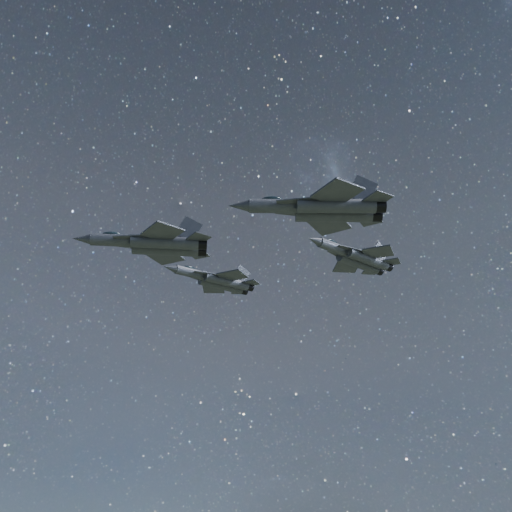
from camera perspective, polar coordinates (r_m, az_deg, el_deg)
name	(u,v)px	position (r m, az deg, el deg)	size (l,w,h in m)	color
jet_lead	(154,244)	(73.85, -9.67, 1.17)	(17.06, 11.55, 4.29)	#353842
jet_left	(217,280)	(94.12, -3.75, -2.32)	(15.96, 10.99, 4.01)	#353842
jet_right	(322,208)	(70.35, 6.31, 4.54)	(18.87, 12.56, 4.80)	#353842
jet_slot	(357,257)	(86.51, 9.57, -0.12)	(16.09, 10.87, 4.05)	#353842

